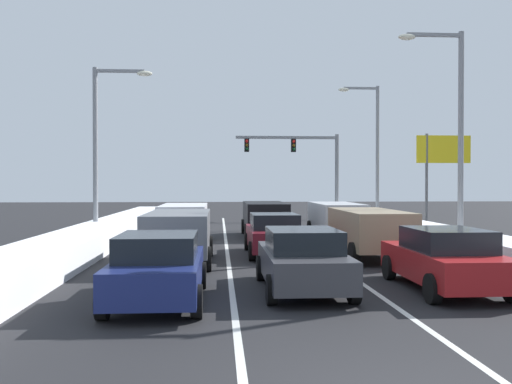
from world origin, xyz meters
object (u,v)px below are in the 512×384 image
(suv_tan_right_lane_second, at_px, (369,229))
(sedan_maroon_center_lane_second, at_px, (274,234))
(sedan_charcoal_center_lane_nearest, at_px, (303,260))
(street_lamp_left_mid, at_px, (104,137))
(street_lamp_right_far, at_px, (372,142))
(street_lamp_right_mid, at_px, (452,120))
(sedan_red_right_lane_nearest, at_px, (445,259))
(sedan_navy_left_lane_nearest, at_px, (158,268))
(roadside_sign_right, at_px, (443,159))
(suv_gray_left_lane_second, at_px, (179,232))
(suv_silver_right_lane_third, at_px, (336,217))
(suv_white_left_lane_third, at_px, (184,220))
(suv_black_center_lane_third, at_px, (265,216))
(traffic_light_gantry, at_px, (305,158))

(suv_tan_right_lane_second, height_order, sedan_maroon_center_lane_second, suv_tan_right_lane_second)
(sedan_charcoal_center_lane_nearest, xyz_separation_m, street_lamp_left_mid, (-7.19, 12.26, 3.94))
(street_lamp_right_far, bearing_deg, street_lamp_right_mid, -92.44)
(sedan_red_right_lane_nearest, xyz_separation_m, street_lamp_right_mid, (3.74, 8.37, 4.36))
(sedan_red_right_lane_nearest, distance_m, street_lamp_left_mid, 16.80)
(sedan_navy_left_lane_nearest, bearing_deg, roadside_sign_right, 53.66)
(street_lamp_right_far, xyz_separation_m, street_lamp_left_mid, (-14.99, -9.69, -0.54))
(suv_tan_right_lane_second, relative_size, suv_gray_left_lane_second, 1.00)
(suv_silver_right_lane_third, xyz_separation_m, suv_white_left_lane_third, (-7.09, -1.53, 0.00))
(suv_black_center_lane_third, xyz_separation_m, traffic_light_gantry, (4.03, 13.04, 3.48))
(street_lamp_right_mid, distance_m, street_lamp_right_far, 13.71)
(street_lamp_left_mid, bearing_deg, traffic_light_gantry, 52.29)
(street_lamp_right_far, relative_size, street_lamp_left_mid, 1.13)
(suv_silver_right_lane_third, height_order, sedan_navy_left_lane_nearest, suv_silver_right_lane_third)
(street_lamp_right_far, bearing_deg, suv_gray_left_lane_second, -123.05)
(suv_gray_left_lane_second, xyz_separation_m, street_lamp_right_mid, (10.53, 3.38, 4.10))
(suv_tan_right_lane_second, distance_m, roadside_sign_right, 15.17)
(sedan_charcoal_center_lane_nearest, height_order, street_lamp_right_mid, street_lamp_right_mid)
(suv_white_left_lane_third, bearing_deg, suv_black_center_lane_third, 35.48)
(traffic_light_gantry, bearing_deg, suv_tan_right_lane_second, -92.83)
(suv_tan_right_lane_second, bearing_deg, roadside_sign_right, 58.28)
(suv_tan_right_lane_second, xyz_separation_m, sedan_charcoal_center_lane_nearest, (-3.21, -5.78, -0.25))
(traffic_light_gantry, relative_size, street_lamp_left_mid, 0.96)
(suv_silver_right_lane_third, xyz_separation_m, sedan_charcoal_center_lane_nearest, (-3.54, -12.86, -0.25))
(sedan_red_right_lane_nearest, distance_m, suv_white_left_lane_third, 13.43)
(suv_silver_right_lane_third, relative_size, sedan_charcoal_center_lane_nearest, 1.09)
(sedan_navy_left_lane_nearest, distance_m, street_lamp_left_mid, 14.45)
(street_lamp_right_far, height_order, roadside_sign_right, street_lamp_right_far)
(street_lamp_right_mid, bearing_deg, suv_black_center_lane_third, 140.37)
(sedan_charcoal_center_lane_nearest, relative_size, suv_black_center_lane_third, 0.92)
(sedan_red_right_lane_nearest, distance_m, traffic_light_gantry, 27.45)
(street_lamp_left_mid, bearing_deg, sedan_charcoal_center_lane_nearest, -59.62)
(sedan_maroon_center_lane_second, xyz_separation_m, suv_black_center_lane_third, (0.26, 7.19, 0.25))
(suv_gray_left_lane_second, bearing_deg, suv_white_left_lane_third, 92.07)
(roadside_sign_right, bearing_deg, sedan_navy_left_lane_nearest, -126.34)
(suv_tan_right_lane_second, xyz_separation_m, suv_gray_left_lane_second, (-6.53, -0.91, 0.00))
(sedan_charcoal_center_lane_nearest, relative_size, suv_gray_left_lane_second, 0.92)
(suv_white_left_lane_third, relative_size, traffic_light_gantry, 0.65)
(suv_gray_left_lane_second, bearing_deg, sedan_charcoal_center_lane_nearest, -55.72)
(sedan_navy_left_lane_nearest, height_order, suv_gray_left_lane_second, suv_gray_left_lane_second)
(sedan_red_right_lane_nearest, xyz_separation_m, suv_gray_left_lane_second, (-6.79, 4.98, 0.25))
(sedan_charcoal_center_lane_nearest, height_order, suv_white_left_lane_third, suv_white_left_lane_third)
(suv_black_center_lane_third, relative_size, traffic_light_gantry, 0.65)
(sedan_charcoal_center_lane_nearest, bearing_deg, street_lamp_right_far, 70.44)
(sedan_maroon_center_lane_second, distance_m, traffic_light_gantry, 21.01)
(sedan_red_right_lane_nearest, distance_m, street_lamp_right_far, 22.92)
(suv_black_center_lane_third, height_order, street_lamp_left_mid, street_lamp_left_mid)
(sedan_red_right_lane_nearest, bearing_deg, street_lamp_left_mid, 130.75)
(suv_tan_right_lane_second, distance_m, traffic_light_gantry, 21.60)
(traffic_light_gantry, xyz_separation_m, street_lamp_right_mid, (2.95, -18.82, 0.62))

